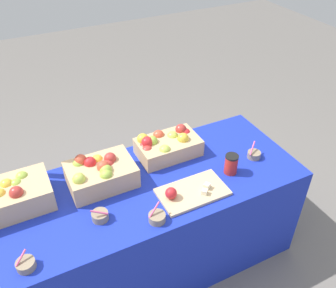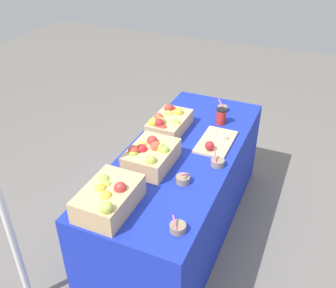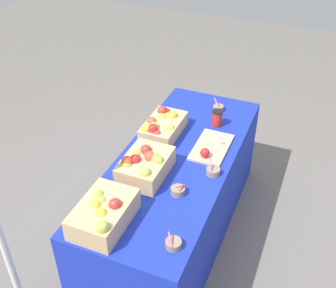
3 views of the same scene
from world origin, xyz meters
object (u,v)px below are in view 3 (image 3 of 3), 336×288
apple_crate_left (103,213)px  apple_crate_middle (145,165)px  cutting_board_front (211,148)px  sample_bowl_mid (173,244)px  sample_bowl_far (178,191)px  apple_crate_right (162,126)px  sample_bowl_near (218,108)px  coffee_cup (217,118)px  sample_bowl_extra (213,171)px

apple_crate_left → apple_crate_middle: apple_crate_left is taller
cutting_board_front → sample_bowl_mid: 0.93m
sample_bowl_far → apple_crate_right: bearing=31.5°
sample_bowl_near → sample_bowl_far: 1.06m
sample_bowl_near → cutting_board_front: bearing=-168.6°
apple_crate_left → apple_crate_right: 0.96m
coffee_cup → cutting_board_front: bearing=-170.1°
sample_bowl_far → coffee_cup: coffee_cup is taller
apple_crate_right → coffee_cup: size_ratio=3.07×
apple_crate_left → sample_bowl_mid: 0.43m
sample_bowl_mid → cutting_board_front: bearing=5.0°
cutting_board_front → sample_bowl_extra: sample_bowl_extra is taller
sample_bowl_mid → sample_bowl_far: sample_bowl_far is taller
sample_bowl_near → coffee_cup: (-0.22, -0.05, 0.04)m
coffee_cup → apple_crate_left: bearing=166.5°
apple_crate_right → sample_bowl_near: (0.49, -0.29, -0.05)m
cutting_board_front → sample_bowl_near: (0.54, 0.11, 0.01)m
sample_bowl_mid → sample_bowl_far: bearing=17.9°
apple_crate_right → sample_bowl_near: size_ratio=4.16×
apple_crate_right → cutting_board_front: (-0.05, -0.40, -0.05)m
apple_crate_right → sample_bowl_far: bearing=-148.5°
apple_crate_left → coffee_cup: bearing=-13.5°
apple_crate_right → sample_bowl_near: 0.57m
sample_bowl_near → sample_bowl_extra: (-0.79, -0.20, 0.00)m
apple_crate_right → sample_bowl_mid: bearing=-153.8°
cutting_board_front → sample_bowl_far: bearing=174.6°
apple_crate_middle → sample_bowl_mid: bearing=-141.2°
sample_bowl_far → coffee_cup: 0.84m
sample_bowl_far → sample_bowl_extra: bearing=-28.4°
apple_crate_middle → coffee_cup: apple_crate_middle is taller
apple_crate_left → sample_bowl_extra: size_ratio=4.00×
apple_crate_left → sample_bowl_mid: bearing=-91.3°
sample_bowl_near → sample_bowl_mid: sample_bowl_near is taller
apple_crate_middle → apple_crate_right: (0.47, 0.08, -0.01)m
cutting_board_front → coffee_cup: bearing=9.9°
apple_crate_middle → cutting_board_front: apple_crate_middle is taller
cutting_board_front → sample_bowl_extra: (-0.25, -0.10, 0.01)m
apple_crate_right → sample_bowl_extra: apple_crate_right is taller
apple_crate_right → sample_bowl_extra: bearing=-121.3°
sample_bowl_extra → apple_crate_left: bearing=146.0°
apple_crate_left → sample_bowl_far: apple_crate_left is taller
sample_bowl_near → sample_bowl_far: size_ratio=1.02×
sample_bowl_mid → coffee_cup: size_ratio=0.69×
sample_bowl_mid → sample_bowl_far: 0.42m
apple_crate_right → coffee_cup: 0.44m
apple_crate_left → sample_bowl_near: size_ratio=4.24×
coffee_cup → sample_bowl_extra: bearing=-165.2°
apple_crate_left → sample_bowl_mid: (-0.01, -0.43, -0.06)m
sample_bowl_far → sample_bowl_near: bearing=3.2°
apple_crate_middle → coffee_cup: (0.74, -0.26, -0.02)m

